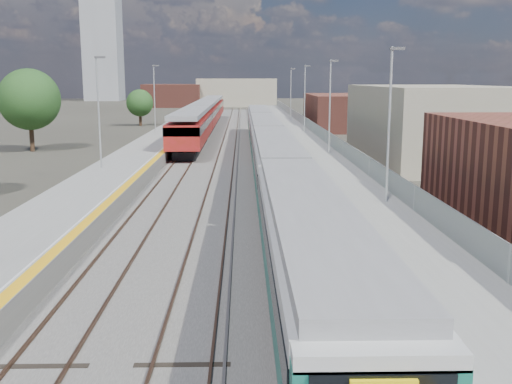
{
  "coord_description": "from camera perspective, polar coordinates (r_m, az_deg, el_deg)",
  "views": [
    {
      "loc": [
        -0.48,
        -6.86,
        7.03
      ],
      "look_at": [
        0.08,
        18.54,
        2.2
      ],
      "focal_mm": 42.0,
      "sensor_mm": 36.0,
      "label": 1
    }
  ],
  "objects": [
    {
      "name": "ground",
      "position": [
        57.3,
        -0.78,
        3.72
      ],
      "size": [
        320.0,
        320.0,
        0.0
      ],
      "primitive_type": "plane",
      "color": "#47443A",
      "rests_on": "ground"
    },
    {
      "name": "ballast_bed",
      "position": [
        59.8,
        -2.96,
        4.03
      ],
      "size": [
        10.5,
        155.0,
        0.06
      ],
      "primitive_type": "cube",
      "color": "#565451",
      "rests_on": "ground"
    },
    {
      "name": "tracks",
      "position": [
        61.44,
        -2.36,
        4.29
      ],
      "size": [
        8.96,
        160.0,
        0.17
      ],
      "color": "#4C3323",
      "rests_on": "ground"
    },
    {
      "name": "platform_right",
      "position": [
        59.99,
        4.26,
        4.52
      ],
      "size": [
        4.7,
        155.0,
        8.52
      ],
      "color": "slate",
      "rests_on": "ground"
    },
    {
      "name": "platform_left",
      "position": [
        60.32,
        -9.45,
        4.42
      ],
      "size": [
        4.3,
        155.0,
        8.52
      ],
      "color": "slate",
      "rests_on": "ground"
    },
    {
      "name": "buildings",
      "position": [
        146.57,
        -8.36,
        12.09
      ],
      "size": [
        72.0,
        185.5,
        40.0
      ],
      "color": "brown",
      "rests_on": "ground"
    },
    {
      "name": "green_train",
      "position": [
        45.16,
        1.26,
        4.44
      ],
      "size": [
        2.66,
        74.08,
        2.92
      ],
      "color": "black",
      "rests_on": "ground"
    },
    {
      "name": "red_train",
      "position": [
        80.17,
        -4.89,
        7.33
      ],
      "size": [
        3.05,
        61.84,
        3.85
      ],
      "color": "black",
      "rests_on": "ground"
    },
    {
      "name": "tree_b",
      "position": [
        62.29,
        -20.79,
        8.24
      ],
      "size": [
        5.89,
        5.89,
        7.99
      ],
      "color": "#382619",
      "rests_on": "ground"
    },
    {
      "name": "tree_c",
      "position": [
        92.07,
        -11.01,
        8.32
      ],
      "size": [
        4.01,
        4.01,
        5.44
      ],
      "color": "#382619",
      "rests_on": "ground"
    },
    {
      "name": "tree_d",
      "position": [
        78.92,
        13.4,
        7.95
      ],
      "size": [
        4.17,
        4.17,
        5.65
      ],
      "color": "#382619",
      "rests_on": "ground"
    }
  ]
}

